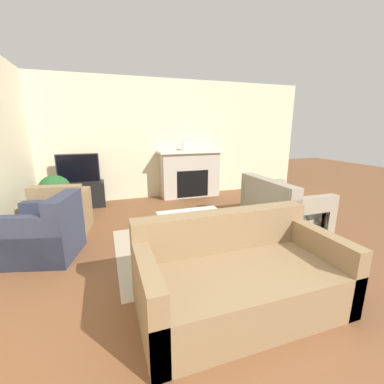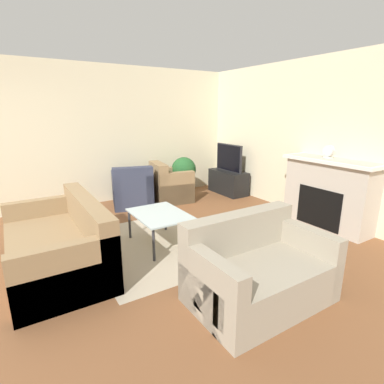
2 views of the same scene
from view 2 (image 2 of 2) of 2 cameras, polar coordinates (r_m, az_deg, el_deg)
wall_back at (r=5.82m, az=19.67°, el=9.65°), size 7.83×0.06×2.70m
wall_left at (r=6.42m, az=-13.36°, el=10.57°), size 0.06×7.89×2.70m
area_rug at (r=4.34m, az=-6.34°, el=-9.76°), size 2.12×1.87×0.00m
fireplace at (r=5.24m, az=24.60°, el=0.02°), size 1.50×0.50×1.11m
tv_stand at (r=6.85m, az=6.91°, el=1.90°), size 0.94×0.45×0.52m
tv at (r=6.74m, az=7.04°, el=6.51°), size 0.82×0.06×0.60m
couch_sectional at (r=3.92m, az=-23.81°, el=-9.38°), size 1.85×0.99×0.82m
couch_loveseat at (r=3.13m, az=12.28°, el=-14.63°), size 0.88×1.35×0.82m
armchair_by_window at (r=6.00m, az=-11.28°, el=0.21°), size 0.96×0.92×0.82m
armchair_accent at (r=6.21m, az=-4.22°, el=1.01°), size 0.81×0.85×0.82m
coffee_table at (r=4.20m, az=-6.13°, el=-4.67°), size 0.92×0.67×0.45m
potted_plant at (r=6.49m, az=-1.57°, el=3.96°), size 0.53×0.53×0.87m
mantel_clock at (r=5.17m, az=24.56°, el=7.05°), size 0.18×0.07×0.21m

